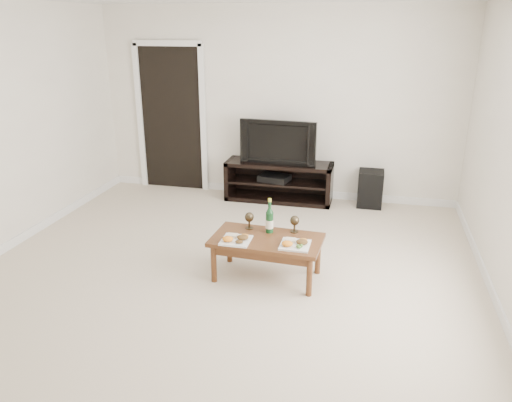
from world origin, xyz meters
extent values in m
plane|color=beige|center=(0.00, 0.00, 0.00)|extent=(5.50, 5.50, 0.00)
cube|color=white|center=(0.00, 2.77, 1.30)|extent=(5.00, 0.04, 2.60)
cube|color=black|center=(-1.55, 2.73, 1.02)|extent=(0.90, 0.02, 2.05)
cube|color=black|center=(0.10, 2.50, 0.28)|extent=(1.47, 0.45, 0.55)
imported|color=black|center=(0.10, 2.50, 0.85)|extent=(1.05, 0.20, 0.60)
cube|color=black|center=(0.04, 2.48, 0.33)|extent=(0.45, 0.38, 0.08)
cube|color=black|center=(1.34, 2.56, 0.25)|extent=(0.33, 0.33, 0.49)
cube|color=brown|center=(0.41, 0.25, 0.21)|extent=(1.08, 0.63, 0.42)
cube|color=white|center=(0.14, 0.12, 0.45)|extent=(0.27, 0.27, 0.07)
cube|color=white|center=(0.70, 0.14, 0.45)|extent=(0.27, 0.27, 0.07)
cylinder|color=#103C1A|center=(0.40, 0.40, 0.59)|extent=(0.07, 0.07, 0.35)
camera|label=1|loc=(1.32, -4.02, 2.37)|focal=35.00mm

